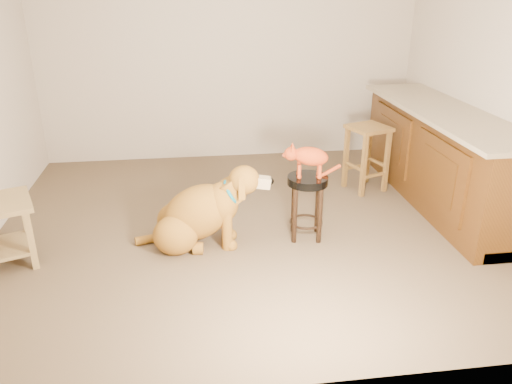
{
  "coord_description": "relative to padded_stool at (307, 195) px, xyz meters",
  "views": [
    {
      "loc": [
        -0.49,
        -4.07,
        2.07
      ],
      "look_at": [
        0.01,
        -0.3,
        0.45
      ],
      "focal_mm": 35.0,
      "sensor_mm": 36.0,
      "label": 1
    }
  ],
  "objects": [
    {
      "name": "floor",
      "position": [
        -0.45,
        0.29,
        -0.4
      ],
      "size": [
        4.5,
        4.0,
        0.01
      ],
      "primitive_type": "cube",
      "color": "brown",
      "rests_on": "ground"
    },
    {
      "name": "room_shell",
      "position": [
        -0.45,
        0.29,
        1.28
      ],
      "size": [
        4.54,
        4.04,
        2.62
      ],
      "color": "#BBAB96",
      "rests_on": "ground"
    },
    {
      "name": "cabinet_run",
      "position": [
        1.49,
        0.59,
        0.04
      ],
      "size": [
        0.7,
        2.56,
        0.94
      ],
      "color": "#4B2A0D",
      "rests_on": "ground"
    },
    {
      "name": "padded_stool",
      "position": [
        0.0,
        0.0,
        0.0
      ],
      "size": [
        0.34,
        0.34,
        0.56
      ],
      "rotation": [
        0.0,
        0.0,
        -0.16
      ],
      "color": "black",
      "rests_on": "ground"
    },
    {
      "name": "wood_stool",
      "position": [
        0.87,
        0.98,
        -0.04
      ],
      "size": [
        0.48,
        0.48,
        0.69
      ],
      "rotation": [
        0.0,
        0.0,
        0.34
      ],
      "color": "brown",
      "rests_on": "ground"
    },
    {
      "name": "golden_retriever",
      "position": [
        -0.92,
        -0.01,
        -0.12
      ],
      "size": [
        1.17,
        0.6,
        0.75
      ],
      "rotation": [
        0.0,
        0.0,
        -0.08
      ],
      "color": "brown",
      "rests_on": "ground"
    },
    {
      "name": "tabby_kitten",
      "position": [
        -0.01,
        0.0,
        0.33
      ],
      "size": [
        0.51,
        0.19,
        0.32
      ],
      "rotation": [
        0.0,
        0.0,
        -0.16
      ],
      "color": "#9A2F0F",
      "rests_on": "padded_stool"
    }
  ]
}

